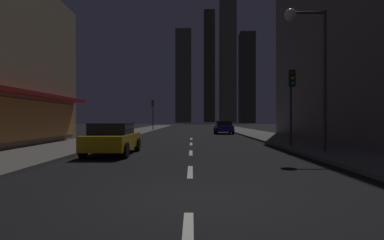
# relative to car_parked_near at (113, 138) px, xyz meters

# --- Properties ---
(ground_plane) EXTENTS (78.00, 136.00, 0.10)m
(ground_plane) POSITION_rel_car_parked_near_xyz_m (3.60, 24.20, -0.79)
(ground_plane) COLOR black
(sidewalk_right) EXTENTS (4.00, 76.00, 0.15)m
(sidewalk_right) POSITION_rel_car_parked_near_xyz_m (10.60, 24.20, -0.67)
(sidewalk_right) COLOR #605E59
(sidewalk_right) RESTS_ON ground
(sidewalk_left) EXTENTS (4.00, 76.00, 0.15)m
(sidewalk_left) POSITION_rel_car_parked_near_xyz_m (-3.40, 24.20, -0.67)
(sidewalk_left) COLOR #605E59
(sidewalk_left) RESTS_ON ground
(lane_marking_center) EXTENTS (0.16, 23.00, 0.01)m
(lane_marking_center) POSITION_rel_car_parked_near_xyz_m (3.60, 0.60, -0.73)
(lane_marking_center) COLOR silver
(lane_marking_center) RESTS_ON ground
(skyscraper_distant_tall) EXTENTS (7.62, 7.27, 45.24)m
(skyscraper_distant_tall) POSITION_rel_car_parked_near_xyz_m (-0.52, 133.99, 21.88)
(skyscraper_distant_tall) COLOR #4E4A3A
(skyscraper_distant_tall) RESTS_ON ground
(skyscraper_distant_mid) EXTENTS (5.81, 8.03, 60.75)m
(skyscraper_distant_mid) POSITION_rel_car_parked_near_xyz_m (13.14, 151.84, 29.64)
(skyscraper_distant_mid) COLOR #333026
(skyscraper_distant_mid) RESTS_ON ground
(skyscraper_distant_short) EXTENTS (8.06, 6.38, 79.98)m
(skyscraper_distant_short) POSITION_rel_car_parked_near_xyz_m (21.70, 138.17, 39.25)
(skyscraper_distant_short) COLOR brown
(skyscraper_distant_short) RESTS_ON ground
(skyscraper_distant_slender) EXTENTS (6.14, 6.39, 37.64)m
(skyscraper_distant_slender) POSITION_rel_car_parked_near_xyz_m (26.60, 112.17, 18.08)
(skyscraper_distant_slender) COLOR #363328
(skyscraper_distant_slender) RESTS_ON ground
(car_parked_near) EXTENTS (1.98, 4.24, 1.45)m
(car_parked_near) POSITION_rel_car_parked_near_xyz_m (0.00, 0.00, 0.00)
(car_parked_near) COLOR gold
(car_parked_near) RESTS_ON ground
(car_parked_far) EXTENTS (1.98, 4.24, 1.45)m
(car_parked_far) POSITION_rel_car_parked_near_xyz_m (7.20, 19.89, 0.00)
(car_parked_far) COLOR navy
(car_parked_far) RESTS_ON ground
(fire_hydrant_far_left) EXTENTS (0.42, 0.30, 0.65)m
(fire_hydrant_far_left) POSITION_rel_car_parked_near_xyz_m (-2.30, 14.43, -0.29)
(fire_hydrant_far_left) COLOR #B2B2B2
(fire_hydrant_far_left) RESTS_ON sidewalk_left
(traffic_light_near_right) EXTENTS (0.32, 0.48, 4.20)m
(traffic_light_near_right) POSITION_rel_car_parked_near_xyz_m (9.10, 2.59, 2.45)
(traffic_light_near_right) COLOR #2D2D2D
(traffic_light_near_right) RESTS_ON sidewalk_right
(traffic_light_far_left) EXTENTS (0.32, 0.48, 4.20)m
(traffic_light_far_left) POSITION_rel_car_parked_near_xyz_m (-1.90, 28.82, 2.45)
(traffic_light_far_left) COLOR #2D2D2D
(traffic_light_far_left) RESTS_ON sidewalk_left
(street_lamp_right) EXTENTS (1.96, 0.56, 6.58)m
(street_lamp_right) POSITION_rel_car_parked_near_xyz_m (8.98, 0.04, 4.33)
(street_lamp_right) COLOR #38383D
(street_lamp_right) RESTS_ON sidewalk_right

